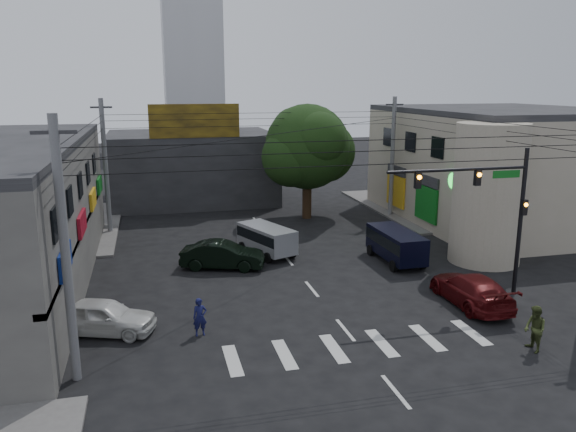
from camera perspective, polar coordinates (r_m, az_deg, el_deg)
name	(u,v)px	position (r m, az deg, el deg)	size (l,w,h in m)	color
ground	(324,304)	(26.79, 3.66, -8.89)	(160.00, 160.00, 0.00)	black
sidewalk_far_left	(0,231)	(44.04, -27.21, -1.39)	(16.00, 16.00, 0.15)	#514F4C
sidewalk_far_right	(462,205)	(49.89, 17.25, 1.06)	(16.00, 16.00, 0.15)	#514F4C
building_right	(501,168)	(45.11, 20.85, 4.63)	(14.00, 18.00, 8.00)	gray
corner_column	(488,194)	(33.87, 19.67, 2.12)	(4.00, 4.00, 8.00)	gray
building_far	(192,167)	(50.26, -9.76, 4.95)	(14.00, 10.00, 6.00)	#232326
billboard	(195,121)	(44.96, -9.48, 9.51)	(7.00, 0.30, 2.60)	olive
tower_distant	(190,6)	(94.69, -9.89, 20.28)	(9.00, 9.00, 44.00)	silver
street_tree	(307,147)	(42.51, 1.98, 7.01)	(6.40, 6.40, 8.70)	black
traffic_gantry	(491,199)	(27.89, 19.97, 1.59)	(7.10, 0.35, 7.20)	black
utility_pole_near_left	(65,253)	(20.10, -21.68, -3.55)	(0.32, 0.32, 9.20)	#59595B
utility_pole_far_left	(106,167)	(40.10, -18.03, 4.73)	(0.32, 0.32, 9.20)	#59595B
utility_pole_far_right	(392,158)	(43.92, 10.55, 5.85)	(0.32, 0.32, 9.20)	#59595B
dark_sedan	(223,255)	(31.66, -6.65, -3.97)	(4.90, 2.97, 1.53)	black
white_compact	(103,317)	(24.73, -18.26, -9.68)	(4.63, 3.09, 1.46)	silver
maroon_sedan	(471,289)	(27.76, 18.09, -7.10)	(2.14, 5.13, 1.48)	#460A0B
silver_minivan	(267,241)	(33.85, -2.18, -2.53)	(3.14, 4.45, 1.77)	#93959A
navy_van	(396,247)	(33.09, 10.90, -3.06)	(1.86, 4.68, 1.86)	black
traffic_officer	(200,317)	(23.59, -8.94, -10.11)	(0.61, 0.44, 1.59)	#11133E
pedestrian_olive	(535,329)	(23.93, 23.79, -10.47)	(0.74, 0.93, 1.83)	#353F1D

